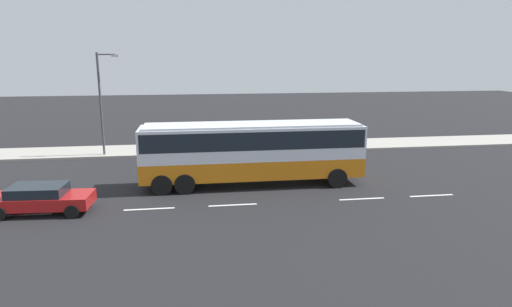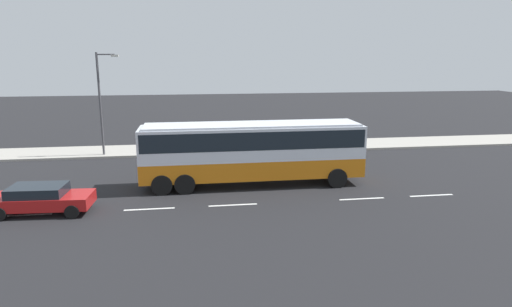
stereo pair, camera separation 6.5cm
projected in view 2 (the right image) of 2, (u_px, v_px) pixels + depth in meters
ground_plane at (253, 185)px, 25.13m from camera, size 120.00×120.00×0.00m
sidewalk_curb at (236, 148)px, 34.76m from camera, size 80.00×4.00×0.15m
lane_centreline at (322, 201)px, 22.38m from camera, size 47.24×0.16×0.01m
coach_bus at (252, 147)px, 24.67m from camera, size 12.41×2.79×3.53m
car_red_compact at (41, 198)px, 20.48m from camera, size 4.55×2.12×1.34m
pedestrian_near_curb at (311, 133)px, 35.54m from camera, size 0.32×0.32×1.62m
street_lamp at (102, 98)px, 31.22m from camera, size 1.56×0.24×7.29m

